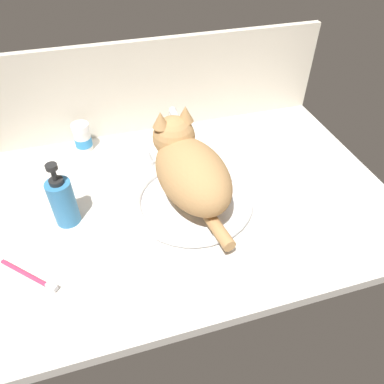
# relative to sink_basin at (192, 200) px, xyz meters

# --- Properties ---
(countertop) EXTENTS (1.11, 0.75, 0.03)m
(countertop) POSITION_rel_sink_basin_xyz_m (0.00, 0.02, -0.03)
(countertop) COLOR silver
(countertop) RESTS_ON ground
(backsplash_wall) EXTENTS (1.11, 0.02, 0.33)m
(backsplash_wall) POSITION_rel_sink_basin_xyz_m (0.00, 0.41, 0.13)
(backsplash_wall) COLOR beige
(backsplash_wall) RESTS_ON ground
(sink_basin) EXTENTS (0.33, 0.33, 0.02)m
(sink_basin) POSITION_rel_sink_basin_xyz_m (0.00, 0.00, 0.00)
(sink_basin) COLOR white
(sink_basin) RESTS_ON countertop
(faucet) EXTENTS (0.19, 0.12, 0.19)m
(faucet) POSITION_rel_sink_basin_xyz_m (0.00, 0.19, 0.06)
(faucet) COLOR silver
(faucet) RESTS_ON countertop
(cat) EXTENTS (0.21, 0.38, 0.21)m
(cat) POSITION_rel_sink_basin_xyz_m (-0.00, 0.03, 0.10)
(cat) COLOR tan
(cat) RESTS_ON sink_basin
(soap_pump_bottle) EXTENTS (0.06, 0.06, 0.18)m
(soap_pump_bottle) POSITION_rel_sink_basin_xyz_m (-0.33, 0.03, 0.06)
(soap_pump_bottle) COLOR teal
(soap_pump_bottle) RESTS_ON countertop
(pill_bottle) EXTENTS (0.05, 0.05, 0.09)m
(pill_bottle) POSITION_rel_sink_basin_xyz_m (-0.26, 0.34, 0.03)
(pill_bottle) COLOR white
(pill_bottle) RESTS_ON countertop
(toothbrush) EXTENTS (0.13, 0.12, 0.02)m
(toothbrush) POSITION_rel_sink_basin_xyz_m (-0.42, -0.13, -0.00)
(toothbrush) COLOR #D83359
(toothbrush) RESTS_ON countertop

